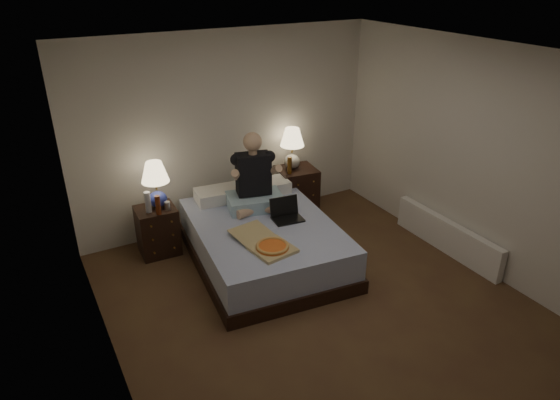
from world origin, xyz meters
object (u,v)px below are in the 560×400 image
nightstand_right (296,191)px  lamp_left (156,185)px  pizza_box (272,247)px  beer_bottle_left (158,205)px  radiator (447,236)px  beer_bottle_right (290,165)px  soda_can (167,206)px  laptop (288,211)px  person (254,172)px  bed (264,242)px  water_bottle (148,202)px  nightstand_left (158,230)px  lamp_right (292,148)px

nightstand_right → lamp_left: (-1.93, -0.05, 0.54)m
nightstand_right → pizza_box: 1.86m
beer_bottle_left → radiator: 3.44m
nightstand_right → beer_bottle_right: 0.49m
soda_can → beer_bottle_right: beer_bottle_right is taller
laptop → radiator: (1.76, -0.80, -0.42)m
person → lamp_left: bearing=172.1°
beer_bottle_right → radiator: (1.24, -1.66, -0.58)m
bed → beer_bottle_right: 1.24m
radiator → nightstand_right: bearing=121.6°
water_bottle → pizza_box: water_bottle is taller
soda_can → person: size_ratio=0.11×
radiator → nightstand_left: bearing=151.3°
lamp_right → laptop: lamp_right is taller
beer_bottle_left → nightstand_right: bearing=7.1°
bed → nightstand_right: (0.96, 0.88, 0.08)m
nightstand_left → soda_can: soda_can is taller
nightstand_left → laptop: (1.30, -0.87, 0.33)m
bed → laptop: laptop is taller
nightstand_right → lamp_right: size_ratio=1.19×
lamp_right → beer_bottle_right: size_ratio=2.43×
bed → beer_bottle_left: bearing=154.2°
soda_can → person: person is taller
lamp_right → water_bottle: bearing=-174.6°
beer_bottle_right → radiator: 2.15m
beer_bottle_left → water_bottle: bearing=127.0°
nightstand_left → lamp_left: size_ratio=1.05×
nightstand_right → person: person is taller
lamp_left → person: 1.14m
lamp_right → radiator: (1.12, -1.81, -0.75)m
water_bottle → soda_can: size_ratio=2.50×
lamp_left → person: person is taller
beer_bottle_left → person: 1.17m
soda_can → beer_bottle_left: size_ratio=0.43×
nightstand_right → radiator: size_ratio=0.42×
beer_bottle_right → person: person is taller
bed → lamp_right: (0.92, 0.94, 0.70)m
lamp_right → beer_bottle_left: size_ratio=2.43×
water_bottle → nightstand_left: bearing=31.5°
laptop → radiator: bearing=-18.1°
lamp_right → bed: bearing=-134.4°
radiator → person: bearing=146.5°
nightstand_right → nightstand_left: bearing=-170.5°
bed → person: bearing=83.1°
soda_can → lamp_left: bearing=117.1°
soda_can → person: (0.99, -0.28, 0.33)m
person → pizza_box: 1.11m
lamp_right → pizza_box: lamp_right is taller
bed → soda_can: 1.20m
person → nightstand_right: bearing=41.9°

